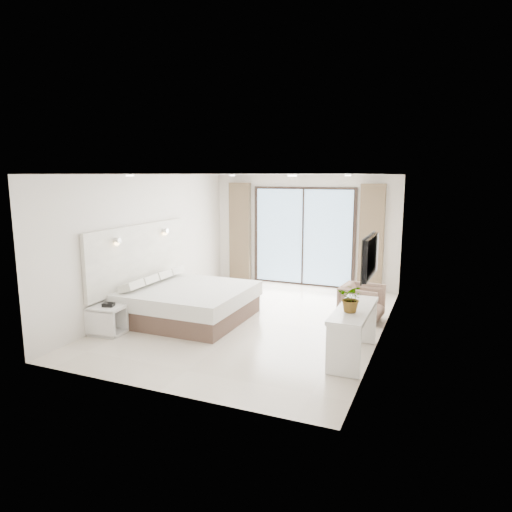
{
  "coord_description": "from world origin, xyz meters",
  "views": [
    {
      "loc": [
        3.2,
        -7.56,
        2.69
      ],
      "look_at": [
        -0.13,
        0.4,
        1.15
      ],
      "focal_mm": 32.0,
      "sensor_mm": 36.0,
      "label": 1
    }
  ],
  "objects_px": {
    "nightstand": "(108,320)",
    "armchair": "(362,301)",
    "console_desk": "(354,322)",
    "bed": "(187,302)"
  },
  "relations": [
    {
      "from": "console_desk",
      "to": "bed",
      "type": "bearing_deg",
      "value": 168.07
    },
    {
      "from": "bed",
      "to": "console_desk",
      "type": "xyz_separation_m",
      "value": [
        3.25,
        -0.69,
        0.24
      ]
    },
    {
      "from": "nightstand",
      "to": "console_desk",
      "type": "relative_size",
      "value": 0.37
    },
    {
      "from": "bed",
      "to": "armchair",
      "type": "relative_size",
      "value": 2.93
    },
    {
      "from": "bed",
      "to": "armchair",
      "type": "bearing_deg",
      "value": 20.87
    },
    {
      "from": "nightstand",
      "to": "bed",
      "type": "bearing_deg",
      "value": 51.98
    },
    {
      "from": "nightstand",
      "to": "armchair",
      "type": "relative_size",
      "value": 0.77
    },
    {
      "from": "armchair",
      "to": "bed",
      "type": "bearing_deg",
      "value": 116.26
    },
    {
      "from": "armchair",
      "to": "nightstand",
      "type": "bearing_deg",
      "value": 127.57
    },
    {
      "from": "bed",
      "to": "armchair",
      "type": "height_order",
      "value": "bed"
    }
  ]
}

